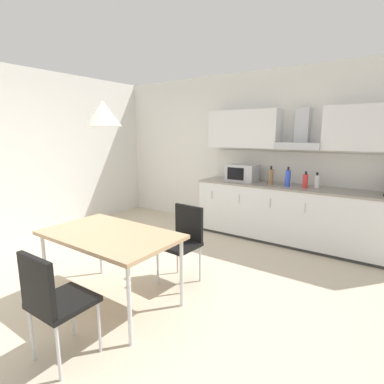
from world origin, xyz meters
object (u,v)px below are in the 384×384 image
object	(u,v)px
microwave	(242,173)
pendant_lamp	(103,114)
bottle_brown	(271,177)
bottle_white	(317,181)
bottle_blue	(288,178)
chair_near_right	(52,297)
dining_table	(110,238)
bottle_red	(305,181)
chair_far_right	(183,236)

from	to	relation	value
microwave	pendant_lamp	world-z (taller)	pendant_lamp
bottle_brown	pendant_lamp	xyz separation A→B (m)	(-0.61, -2.65, 0.83)
microwave	bottle_white	size ratio (longest dim) A/B	2.12
bottle_blue	bottle_brown	world-z (taller)	bottle_blue
bottle_blue	chair_near_right	bearing A→B (deg)	-99.38
bottle_blue	dining_table	xyz separation A→B (m)	(-0.87, -2.65, -0.34)
chair_near_right	microwave	bearing A→B (deg)	93.36
bottle_white	pendant_lamp	distance (m)	3.16
bottle_brown	dining_table	bearing A→B (deg)	-102.89
bottle_brown	pendant_lamp	distance (m)	2.84
bottle_brown	bottle_white	size ratio (longest dim) A/B	1.27
bottle_white	chair_near_right	size ratio (longest dim) A/B	0.26
bottle_brown	chair_near_right	size ratio (longest dim) A/B	0.33
bottle_blue	pendant_lamp	bearing A→B (deg)	-108.15
microwave	bottle_red	world-z (taller)	microwave
bottle_white	chair_near_right	world-z (taller)	bottle_white
chair_near_right	pendant_lamp	world-z (taller)	pendant_lamp
bottle_red	bottle_brown	xyz separation A→B (m)	(-0.52, -0.00, 0.02)
bottle_red	chair_near_right	distance (m)	3.57
bottle_blue	chair_far_right	xyz separation A→B (m)	(-0.56, -1.87, -0.49)
bottle_brown	chair_far_right	bearing A→B (deg)	-99.15
bottle_blue	bottle_white	world-z (taller)	bottle_blue
pendant_lamp	bottle_blue	bearing A→B (deg)	71.85
microwave	bottle_white	world-z (taller)	microwave
bottle_brown	dining_table	size ratio (longest dim) A/B	0.22
microwave	bottle_brown	xyz separation A→B (m)	(0.51, -0.05, -0.02)
dining_table	chair_near_right	size ratio (longest dim) A/B	1.54
bottle_red	bottle_white	xyz separation A→B (m)	(0.13, 0.11, -0.01)
bottle_brown	chair_far_right	distance (m)	1.95
bottle_blue	dining_table	world-z (taller)	bottle_blue
chair_far_right	dining_table	bearing A→B (deg)	-111.34
bottle_red	chair_far_right	distance (m)	2.10
bottle_blue	bottle_brown	xyz separation A→B (m)	(-0.26, -0.00, -0.00)
microwave	bottle_blue	distance (m)	0.77
microwave	bottle_blue	size ratio (longest dim) A/B	1.63
microwave	bottle_brown	size ratio (longest dim) A/B	1.66
microwave	pendant_lamp	bearing A→B (deg)	-92.06
microwave	bottle_brown	world-z (taller)	bottle_brown
microwave	bottle_red	size ratio (longest dim) A/B	1.97
bottle_brown	bottle_white	world-z (taller)	bottle_brown
bottle_brown	chair_far_right	xyz separation A→B (m)	(-0.30, -1.87, -0.48)
bottle_white	dining_table	size ratio (longest dim) A/B	0.17
bottle_blue	pendant_lamp	size ratio (longest dim) A/B	0.92
microwave	bottle_brown	bearing A→B (deg)	-6.10
bottle_red	microwave	bearing A→B (deg)	177.20
bottle_brown	bottle_white	xyz separation A→B (m)	(0.65, 0.11, -0.03)
chair_far_right	pendant_lamp	xyz separation A→B (m)	(-0.31, -0.78, 1.32)
chair_near_right	pendant_lamp	xyz separation A→B (m)	(-0.30, 0.78, 1.32)
chair_near_right	pendant_lamp	size ratio (longest dim) A/B	2.72
bottle_brown	chair_near_right	bearing A→B (deg)	-95.07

